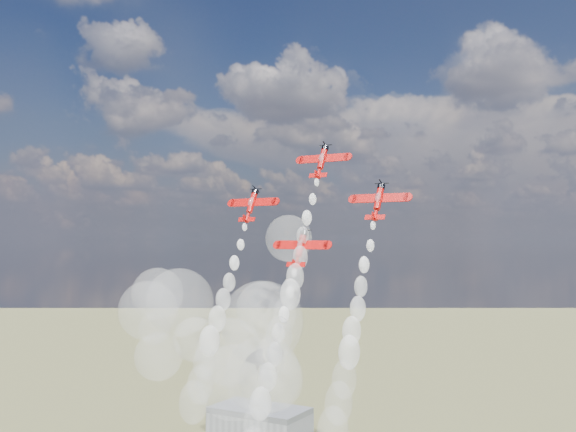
{
  "coord_description": "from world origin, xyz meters",
  "views": [
    {
      "loc": [
        73.59,
        -123.87,
        101.97
      ],
      "look_at": [
        -1.61,
        5.78,
        107.2
      ],
      "focal_mm": 42.0,
      "sensor_mm": 36.0,
      "label": 1
    }
  ],
  "objects_px": {
    "hangar": "(260,420)",
    "plane_left": "(251,205)",
    "plane_lead": "(322,161)",
    "plane_slot": "(300,248)",
    "plane_right": "(378,201)"
  },
  "relations": [
    {
      "from": "plane_lead",
      "to": "plane_left",
      "type": "height_order",
      "value": "plane_lead"
    },
    {
      "from": "plane_lead",
      "to": "plane_slot",
      "type": "bearing_deg",
      "value": -90.0
    },
    {
      "from": "hangar",
      "to": "plane_right",
      "type": "bearing_deg",
      "value": -51.22
    },
    {
      "from": "hangar",
      "to": "plane_lead",
      "type": "xyz_separation_m",
      "value": [
        124.39,
        -169.29,
        113.25
      ]
    },
    {
      "from": "plane_lead",
      "to": "hangar",
      "type": "bearing_deg",
      "value": 126.31
    },
    {
      "from": "plane_left",
      "to": "plane_slot",
      "type": "xyz_separation_m",
      "value": [
        15.69,
        -5.04,
        -9.76
      ]
    },
    {
      "from": "plane_lead",
      "to": "plane_right",
      "type": "bearing_deg",
      "value": -17.8
    },
    {
      "from": "hangar",
      "to": "plane_slot",
      "type": "relative_size",
      "value": 4.09
    },
    {
      "from": "hangar",
      "to": "plane_lead",
      "type": "height_order",
      "value": "plane_lead"
    },
    {
      "from": "hangar",
      "to": "plane_slot",
      "type": "distance_m",
      "value": 237.55
    },
    {
      "from": "hangar",
      "to": "plane_right",
      "type": "relative_size",
      "value": 4.09
    },
    {
      "from": "plane_left",
      "to": "plane_right",
      "type": "relative_size",
      "value": 1.0
    },
    {
      "from": "hangar",
      "to": "plane_right",
      "type": "height_order",
      "value": "plane_right"
    },
    {
      "from": "hangar",
      "to": "plane_left",
      "type": "relative_size",
      "value": 4.09
    },
    {
      "from": "hangar",
      "to": "plane_left",
      "type": "bearing_deg",
      "value": -58.06
    }
  ]
}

